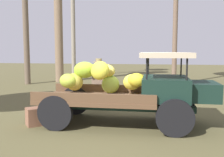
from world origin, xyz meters
TOP-DOWN VIEW (x-y plane):
  - ground_plane at (0.00, 0.00)m, footprint 60.00×60.00m
  - truck at (0.21, -0.12)m, footprint 4.50×1.83m
  - farmer at (-0.99, 1.30)m, footprint 0.52×0.47m
  - wooden_crate at (-2.22, -0.67)m, footprint 0.58×0.57m

SIDE VIEW (x-z plane):
  - ground_plane at x=0.00m, z-range 0.00..0.00m
  - wooden_crate at x=-2.22m, z-range 0.00..0.46m
  - truck at x=0.21m, z-range -0.02..1.85m
  - farmer at x=-0.99m, z-range 0.12..1.78m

